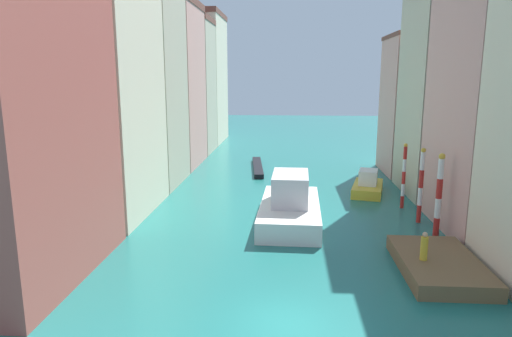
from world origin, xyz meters
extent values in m
plane|color=#1E6B66|center=(0.00, 24.50, 0.00)|extent=(154.00, 154.00, 0.00)
cube|color=beige|center=(-13.38, 14.62, 8.07)|extent=(6.91, 9.98, 16.14)
cube|color=#BCB299|center=(-13.38, 24.01, 10.60)|extent=(6.91, 8.23, 21.19)
cube|color=tan|center=(-13.38, 33.31, 8.56)|extent=(6.91, 9.68, 17.13)
cube|color=brown|center=(-13.38, 33.31, 17.51)|extent=(7.04, 9.88, 0.77)
cube|color=#BCB299|center=(-13.38, 42.47, 8.26)|extent=(6.91, 7.87, 16.52)
cube|color=brown|center=(-13.38, 42.47, 16.85)|extent=(7.04, 8.03, 0.67)
cube|color=beige|center=(-13.38, 52.45, 9.18)|extent=(6.91, 11.57, 18.35)
cube|color=brown|center=(-13.38, 52.45, 18.73)|extent=(7.04, 11.80, 0.75)
cube|color=tan|center=(13.38, 12.86, 8.20)|extent=(6.91, 9.41, 16.40)
cube|color=#BCB299|center=(13.38, 22.04, 9.47)|extent=(6.91, 8.31, 18.94)
cube|color=tan|center=(13.38, 30.48, 6.75)|extent=(6.91, 7.64, 13.51)
cube|color=brown|center=(13.38, 30.48, 13.71)|extent=(7.04, 7.79, 0.40)
cube|color=brown|center=(7.70, 5.51, 0.38)|extent=(3.84, 6.56, 0.76)
cylinder|color=gold|center=(6.82, 5.20, 1.36)|extent=(0.36, 0.36, 1.20)
sphere|color=tan|center=(6.82, 5.20, 2.09)|extent=(0.26, 0.26, 0.26)
cylinder|color=red|center=(9.21, 10.78, 0.62)|extent=(0.36, 0.36, 1.23)
cylinder|color=white|center=(9.21, 10.78, 1.85)|extent=(0.36, 0.36, 1.23)
cylinder|color=red|center=(9.21, 10.78, 3.09)|extent=(0.36, 0.36, 1.23)
cylinder|color=white|center=(9.21, 10.78, 4.32)|extent=(0.36, 0.36, 1.23)
sphere|color=gold|center=(9.21, 10.78, 5.08)|extent=(0.39, 0.39, 0.39)
cylinder|color=red|center=(8.95, 13.65, 0.61)|extent=(0.30, 0.30, 1.22)
cylinder|color=white|center=(8.95, 13.65, 1.83)|extent=(0.30, 0.30, 1.22)
cylinder|color=red|center=(8.95, 13.65, 3.04)|extent=(0.30, 0.30, 1.22)
cylinder|color=white|center=(8.95, 13.65, 4.26)|extent=(0.30, 0.30, 1.22)
sphere|color=gold|center=(8.95, 13.65, 4.99)|extent=(0.33, 0.33, 0.33)
cylinder|color=red|center=(8.68, 17.14, 0.47)|extent=(0.26, 0.26, 0.94)
cylinder|color=white|center=(8.68, 17.14, 1.41)|extent=(0.26, 0.26, 0.94)
cylinder|color=red|center=(8.68, 17.14, 2.35)|extent=(0.26, 0.26, 0.94)
cylinder|color=white|center=(8.68, 17.14, 3.29)|extent=(0.26, 0.26, 0.94)
cylinder|color=red|center=(8.68, 17.14, 4.23)|extent=(0.26, 0.26, 0.94)
sphere|color=gold|center=(8.68, 17.14, 4.80)|extent=(0.29, 0.29, 0.29)
cube|color=white|center=(0.18, 13.25, 0.67)|extent=(4.21, 9.60, 1.33)
cube|color=silver|center=(0.18, 13.25, 2.35)|extent=(2.50, 4.14, 2.04)
cube|color=black|center=(-3.21, 31.11, 0.23)|extent=(1.87, 9.98, 0.47)
cube|color=gold|center=(6.84, 21.46, 0.40)|extent=(3.47, 5.58, 0.79)
cube|color=silver|center=(6.84, 21.46, 1.41)|extent=(1.91, 2.36, 1.23)
camera|label=1|loc=(-0.08, -16.69, 9.75)|focal=31.81mm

